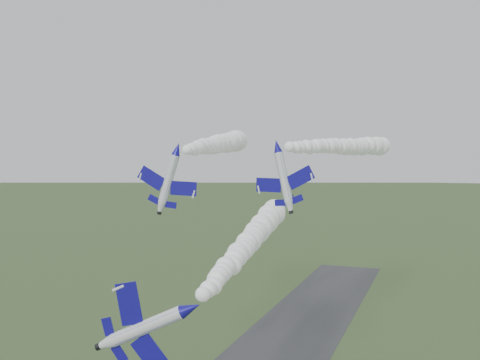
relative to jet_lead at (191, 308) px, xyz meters
name	(u,v)px	position (x,y,z in m)	size (l,w,h in m)	color
jet_lead	(191,308)	(0.00, 0.00, 0.00)	(4.89, 12.86, 9.71)	silver
smoke_trail_jet_lead	(250,240)	(-4.97, 32.65, 2.33)	(4.87, 59.47, 4.87)	white
jet_pair_left	(177,149)	(-17.33, 30.50, 17.47)	(10.37, 12.76, 4.02)	silver
smoke_trail_jet_pair_left	(218,144)	(-22.85, 61.03, 19.12)	(5.34, 56.06, 5.34)	white
jet_pair_right	(277,146)	(0.05, 31.13, 17.80)	(9.86, 12.00, 3.52)	silver
smoke_trail_jet_pair_right	(347,146)	(5.12, 68.19, 18.52)	(4.61, 68.77, 4.61)	white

